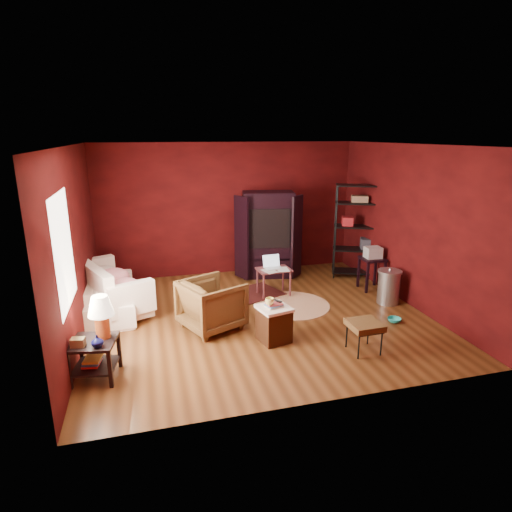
{
  "coord_description": "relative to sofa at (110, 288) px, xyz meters",
  "views": [
    {
      "loc": [
        -1.76,
        -6.41,
        2.97
      ],
      "look_at": [
        0.0,
        0.2,
        1.0
      ],
      "focal_mm": 30.0,
      "sensor_mm": 36.0,
      "label": 1
    }
  ],
  "objects": [
    {
      "name": "armchair",
      "position": [
        1.59,
        -1.19,
        0.04
      ],
      "size": [
        1.06,
        1.09,
        0.87
      ],
      "primitive_type": "imported",
      "rotation": [
        0.0,
        0.0,
        1.99
      ],
      "color": "black",
      "rests_on": "ground"
    },
    {
      "name": "trash_can",
      "position": [
        4.83,
        -0.99,
        -0.08
      ],
      "size": [
        0.48,
        0.48,
        0.66
      ],
      "rotation": [
        0.0,
        0.0,
        -0.15
      ],
      "color": "#AAABB2",
      "rests_on": "ground"
    },
    {
      "name": "laptop_desk",
      "position": [
        2.94,
        -0.08,
        0.08
      ],
      "size": [
        0.64,
        0.53,
        0.76
      ],
      "rotation": [
        0.0,
        0.0,
        0.08
      ],
      "color": "brown",
      "rests_on": "ground"
    },
    {
      "name": "pet_bowl_steel",
      "position": [
        4.05,
        -1.83,
        -0.27
      ],
      "size": [
        0.25,
        0.16,
        0.25
      ],
      "primitive_type": "imported",
      "rotation": [
        0.0,
        0.0,
        0.42
      ],
      "color": "#B7BBBF",
      "rests_on": "ground"
    },
    {
      "name": "wire_shelving",
      "position": [
        4.98,
        0.53,
        0.69
      ],
      "size": [
        1.05,
        0.75,
        1.97
      ],
      "rotation": [
        0.0,
        0.0,
        -0.38
      ],
      "color": "black",
      "rests_on": "ground"
    },
    {
      "name": "vase",
      "position": [
        0.01,
        -2.42,
        0.19
      ],
      "size": [
        0.19,
        0.2,
        0.15
      ],
      "primitive_type": "imported",
      "rotation": [
        0.0,
        0.0,
        0.41
      ],
      "color": "#0D0E42",
      "rests_on": "side_table"
    },
    {
      "name": "tv_armoire",
      "position": [
        3.17,
        1.05,
        0.55
      ],
      "size": [
        1.4,
        0.91,
        1.81
      ],
      "rotation": [
        0.0,
        0.0,
        -0.19
      ],
      "color": "black",
      "rests_on": "ground"
    },
    {
      "name": "pet_bowl_turquoise",
      "position": [
        4.49,
        -1.75,
        -0.28
      ],
      "size": [
        0.23,
        0.12,
        0.22
      ],
      "primitive_type": "imported",
      "rotation": [
        0.0,
        0.0,
        0.25
      ],
      "color": "#27B8B3",
      "rests_on": "ground"
    },
    {
      "name": "mug",
      "position": [
        2.31,
        -1.91,
        0.27
      ],
      "size": [
        0.14,
        0.12,
        0.13
      ],
      "primitive_type": "imported",
      "rotation": [
        0.0,
        0.0,
        0.13
      ],
      "color": "#EEDF74",
      "rests_on": "hamper"
    },
    {
      "name": "small_stand",
      "position": [
        4.9,
        -0.26,
        0.25
      ],
      "size": [
        0.44,
        0.44,
        0.86
      ],
      "rotation": [
        0.0,
        0.0,
        -0.03
      ],
      "color": "black",
      "rests_on": "ground"
    },
    {
      "name": "sofa",
      "position": [
        0.0,
        0.0,
        0.0
      ],
      "size": [
        0.66,
        2.02,
        0.78
      ],
      "primitive_type": "imported",
      "rotation": [
        0.0,
        0.0,
        1.61
      ],
      "color": "white",
      "rests_on": "ground"
    },
    {
      "name": "footstool",
      "position": [
        3.52,
        -2.5,
        -0.0
      ],
      "size": [
        0.44,
        0.44,
        0.45
      ],
      "rotation": [
        0.0,
        0.0,
        0.02
      ],
      "color": "black",
      "rests_on": "ground"
    },
    {
      "name": "rug_oriental",
      "position": [
        2.48,
        0.02,
        -0.37
      ],
      "size": [
        1.44,
        1.2,
        0.01
      ],
      "rotation": [
        0.0,
        0.0,
        0.37
      ],
      "color": "#551816",
      "rests_on": "ground"
    },
    {
      "name": "sofa_cushions",
      "position": [
        -0.02,
        -0.03,
        0.01
      ],
      "size": [
        1.45,
        2.08,
        0.81
      ],
      "rotation": [
        0.0,
        0.0,
        0.4
      ],
      "color": "white",
      "rests_on": "sofa"
    },
    {
      "name": "hamper",
      "position": [
        2.4,
        -1.86,
        -0.11
      ],
      "size": [
        0.53,
        0.53,
        0.62
      ],
      "rotation": [
        0.0,
        0.0,
        0.23
      ],
      "color": "#421F0F",
      "rests_on": "ground"
    },
    {
      "name": "side_table",
      "position": [
        0.0,
        -2.21,
        0.25
      ],
      "size": [
        0.62,
        0.62,
        1.06
      ],
      "rotation": [
        0.0,
        0.0,
        -0.18
      ],
      "color": "black",
      "rests_on": "ground"
    },
    {
      "name": "rug_round",
      "position": [
        3.11,
        -0.66,
        -0.38
      ],
      "size": [
        1.53,
        1.53,
        0.01
      ],
      "rotation": [
        0.0,
        0.0,
        0.14
      ],
      "color": "beige",
      "rests_on": "ground"
    },
    {
      "name": "room",
      "position": [
        2.38,
        -0.97,
        1.01
      ],
      "size": [
        5.54,
        5.04,
        2.84
      ],
      "color": "brown",
      "rests_on": "ground"
    }
  ]
}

